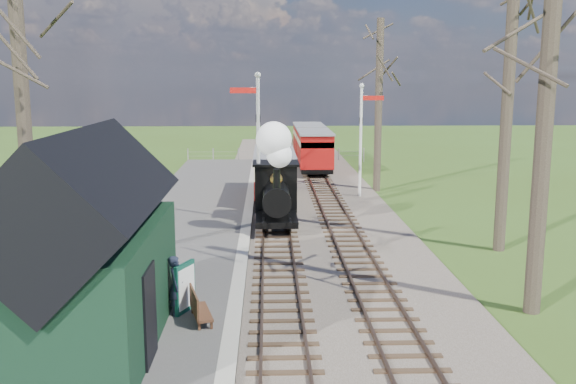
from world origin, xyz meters
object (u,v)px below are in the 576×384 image
at_px(station_shed, 86,252).
at_px(bench, 198,307).
at_px(semaphore_near, 257,138).
at_px(red_carriage_b, 309,142).
at_px(coach, 274,172).
at_px(red_carriage_a, 314,150).
at_px(person, 176,285).
at_px(sign_board, 185,287).
at_px(semaphore_far, 362,132).
at_px(locomotive, 276,182).

relative_size(station_shed, bench, 4.53).
bearing_deg(semaphore_near, red_carriage_b, 80.20).
distance_m(coach, red_carriage_a, 9.16).
relative_size(semaphore_near, person, 4.14).
height_order(semaphore_near, red_carriage_b, semaphore_near).
xyz_separation_m(coach, sign_board, (-2.42, -15.40, -0.61)).
bearing_deg(station_shed, red_carriage_a, 75.14).
relative_size(station_shed, sign_board, 4.99).
xyz_separation_m(semaphore_far, red_carriage_a, (-1.77, 8.00, -1.84)).
distance_m(red_carriage_a, bench, 25.30).
height_order(red_carriage_b, bench, red_carriage_b).
distance_m(station_shed, semaphore_near, 12.58).
bearing_deg(person, red_carriage_a, -13.09).
bearing_deg(station_shed, person, 44.34).
distance_m(red_carriage_b, bench, 30.72).
distance_m(coach, sign_board, 15.60).
relative_size(locomotive, person, 2.82).
height_order(station_shed, person, station_shed).
xyz_separation_m(locomotive, sign_board, (-2.41, -9.34, -1.13)).
bearing_deg(sign_board, coach, 81.06).
distance_m(red_carriage_b, person, 30.32).
distance_m(semaphore_far, red_carriage_a, 8.40).
bearing_deg(semaphore_near, semaphore_far, 49.40).
distance_m(red_carriage_a, red_carriage_b, 5.50).
bearing_deg(coach, person, -99.54).
bearing_deg(bench, person, 139.91).
bearing_deg(coach, bench, -97.26).
xyz_separation_m(locomotive, coach, (0.01, 6.06, -0.52)).
relative_size(semaphore_near, semaphore_far, 1.09).
bearing_deg(person, locomotive, -16.31).
bearing_deg(bench, sign_board, 119.26).
relative_size(locomotive, red_carriage_b, 0.82).
distance_m(semaphore_far, sign_board, 17.73).
distance_m(station_shed, semaphore_far, 20.01).
height_order(coach, person, coach).
bearing_deg(semaphore_far, sign_board, -112.78).
distance_m(coach, person, 15.81).
height_order(locomotive, bench, locomotive).
xyz_separation_m(semaphore_near, red_carriage_a, (3.37, 14.00, -2.12)).
height_order(semaphore_far, locomotive, semaphore_far).
xyz_separation_m(station_shed, sign_board, (1.88, 1.82, -1.44)).
distance_m(locomotive, sign_board, 9.71).
distance_m(sign_board, person, 0.30).
bearing_deg(sign_board, person, -137.02).
height_order(station_shed, red_carriage_b, station_shed).
height_order(semaphore_near, sign_board, semaphore_near).
bearing_deg(red_carriage_a, sign_board, -101.73).
distance_m(semaphore_near, locomotive, 2.01).
xyz_separation_m(locomotive, red_carriage_a, (2.61, 14.84, -0.45)).
height_order(locomotive, red_carriage_a, locomotive).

